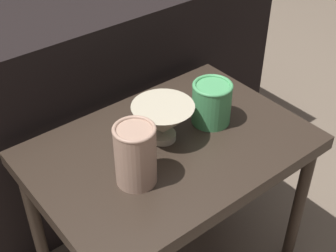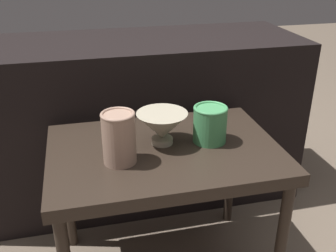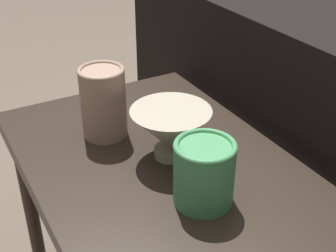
{
  "view_description": "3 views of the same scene",
  "coord_description": "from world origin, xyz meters",
  "views": [
    {
      "loc": [
        -0.59,
        -0.73,
        1.28
      ],
      "look_at": [
        0.0,
        0.01,
        0.56
      ],
      "focal_mm": 50.0,
      "sensor_mm": 36.0,
      "label": 1
    },
    {
      "loc": [
        -0.24,
        -1.06,
        1.1
      ],
      "look_at": [
        0.02,
        0.04,
        0.56
      ],
      "focal_mm": 42.0,
      "sensor_mm": 36.0,
      "label": 2
    },
    {
      "loc": [
        0.69,
        -0.36,
        1.04
      ],
      "look_at": [
        -0.0,
        0.03,
        0.58
      ],
      "focal_mm": 50.0,
      "sensor_mm": 36.0,
      "label": 3
    }
  ],
  "objects": [
    {
      "name": "vase_textured_left",
      "position": [
        -0.15,
        -0.05,
        0.59
      ],
      "size": [
        0.1,
        0.1,
        0.16
      ],
      "color": "tan",
      "rests_on": "table"
    },
    {
      "name": "table",
      "position": [
        0.0,
        0.0,
        0.45
      ],
      "size": [
        0.72,
        0.5,
        0.51
      ],
      "color": "#2D231C",
      "rests_on": "ground_plane"
    },
    {
      "name": "bowl",
      "position": [
        0.0,
        0.03,
        0.57
      ],
      "size": [
        0.16,
        0.16,
        0.11
      ],
      "color": "#B2A88E",
      "rests_on": "table"
    },
    {
      "name": "couch_backdrop",
      "position": [
        0.0,
        0.54,
        0.36
      ],
      "size": [
        1.4,
        0.5,
        0.73
      ],
      "color": "black",
      "rests_on": "ground_plane"
    },
    {
      "name": "vase_colorful_right",
      "position": [
        0.15,
        0.01,
        0.57
      ],
      "size": [
        0.11,
        0.11,
        0.12
      ],
      "color": "#47995B",
      "rests_on": "table"
    }
  ]
}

